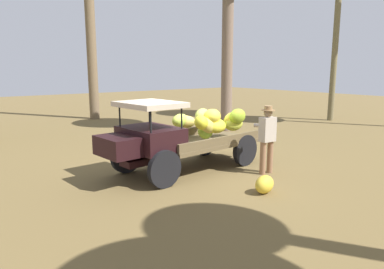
{
  "coord_description": "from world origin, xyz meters",
  "views": [
    {
      "loc": [
        5.81,
        7.72,
        2.65
      ],
      "look_at": [
        0.15,
        0.29,
        0.92
      ],
      "focal_mm": 33.42,
      "sensor_mm": 36.0,
      "label": 1
    }
  ],
  "objects": [
    {
      "name": "truck",
      "position": [
        0.53,
        0.34,
        0.95
      ],
      "size": [
        4.55,
        2.04,
        1.87
      ],
      "rotation": [
        0.0,
        0.0,
        0.08
      ],
      "color": "black",
      "rests_on": "ground"
    },
    {
      "name": "ground_plane",
      "position": [
        0.0,
        0.0,
        0.0
      ],
      "size": [
        60.0,
        60.0,
        0.0
      ],
      "primitive_type": "plane",
      "color": "brown"
    },
    {
      "name": "loose_banana_bunch",
      "position": [
        0.12,
        2.82,
        0.2
      ],
      "size": [
        0.61,
        0.44,
        0.41
      ],
      "primitive_type": "ellipsoid",
      "rotation": [
        0.0,
        -0.03,
        0.21
      ],
      "color": "gold",
      "rests_on": "ground"
    },
    {
      "name": "farmer",
      "position": [
        -1.04,
        1.84,
        0.99
      ],
      "size": [
        0.53,
        0.47,
        1.74
      ],
      "rotation": [
        0.0,
        0.0,
        -1.62
      ],
      "color": "#8D6345",
      "rests_on": "ground"
    }
  ]
}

